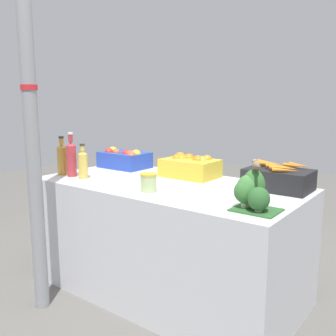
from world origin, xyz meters
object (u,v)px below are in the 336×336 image
at_px(support_pole, 29,96).
at_px(orange_crate, 190,166).
at_px(juice_bottle_amber, 62,159).
at_px(juice_bottle_ruby, 71,158).
at_px(juice_bottle_golden, 83,164).
at_px(carrot_crate, 279,179).
at_px(broccoli_pile, 251,191).
at_px(apple_crate, 124,159).
at_px(sparrow_bird, 256,165).
at_px(pickle_jar, 149,182).

relative_size(support_pole, orange_crate, 6.90).
bearing_deg(juice_bottle_amber, juice_bottle_ruby, 0.00).
bearing_deg(juice_bottle_golden, support_pole, -83.83).
height_order(carrot_crate, broccoli_pile, broccoli_pile).
xyz_separation_m(support_pole, broccoli_pile, (1.20, 0.40, -0.46)).
height_order(carrot_crate, juice_bottle_ruby, juice_bottle_ruby).
distance_m(broccoli_pile, juice_bottle_ruby, 1.36).
xyz_separation_m(orange_crate, carrot_crate, (0.65, -0.01, -0.01)).
xyz_separation_m(apple_crate, juice_bottle_ruby, (-0.06, -0.47, 0.06)).
height_order(broccoli_pile, sparrow_bird, sparrow_bird).
relative_size(apple_crate, carrot_crate, 1.00).
bearing_deg(support_pole, pickle_jar, 34.89).
height_order(orange_crate, pickle_jar, orange_crate).
distance_m(orange_crate, carrot_crate, 0.65).
relative_size(carrot_crate, broccoli_pile, 1.69).
bearing_deg(support_pole, juice_bottle_ruby, 112.04).
bearing_deg(carrot_crate, sparrow_bird, -82.66).
height_order(support_pole, orange_crate, support_pole).
bearing_deg(juice_bottle_amber, pickle_jar, -1.20).
height_order(juice_bottle_ruby, sparrow_bird, juice_bottle_ruby).
height_order(apple_crate, sparrow_bird, sparrow_bird).
bearing_deg(apple_crate, sparrow_bird, -19.47).
xyz_separation_m(support_pole, pickle_jar, (0.56, 0.39, -0.50)).
height_order(support_pole, pickle_jar, support_pole).
bearing_deg(carrot_crate, pickle_jar, -139.88).
distance_m(support_pole, pickle_jar, 0.84).
height_order(juice_bottle_amber, juice_bottle_golden, juice_bottle_amber).
distance_m(support_pole, juice_bottle_ruby, 0.61).
xyz_separation_m(apple_crate, juice_bottle_golden, (0.06, -0.47, 0.03)).
bearing_deg(carrot_crate, broccoli_pile, -84.52).
height_order(support_pole, juice_bottle_ruby, support_pole).
xyz_separation_m(support_pole, orange_crate, (0.50, 0.90, -0.48)).
bearing_deg(sparrow_bird, juice_bottle_golden, 57.13).
xyz_separation_m(apple_crate, sparrow_bird, (1.32, -0.47, 0.15)).
relative_size(orange_crate, broccoli_pile, 1.69).
xyz_separation_m(orange_crate, juice_bottle_amber, (-0.77, -0.49, 0.04)).
distance_m(juice_bottle_amber, sparrow_bird, 1.48).
xyz_separation_m(apple_crate, juice_bottle_amber, (-0.16, -0.47, 0.04)).
bearing_deg(pickle_jar, apple_crate, 143.53).
distance_m(carrot_crate, broccoli_pile, 0.49).
bearing_deg(pickle_jar, broccoli_pile, 1.39).
relative_size(support_pole, juice_bottle_ruby, 8.35).
xyz_separation_m(support_pole, carrot_crate, (1.15, 0.89, -0.48)).
bearing_deg(juice_bottle_golden, juice_bottle_ruby, 180.00).
distance_m(orange_crate, juice_bottle_amber, 0.92).
distance_m(broccoli_pile, pickle_jar, 0.64).
distance_m(juice_bottle_golden, sparrow_bird, 1.26).
distance_m(apple_crate, pickle_jar, 0.83).
xyz_separation_m(juice_bottle_amber, sparrow_bird, (1.48, 0.01, 0.10)).
relative_size(juice_bottle_ruby, sparrow_bird, 2.60).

